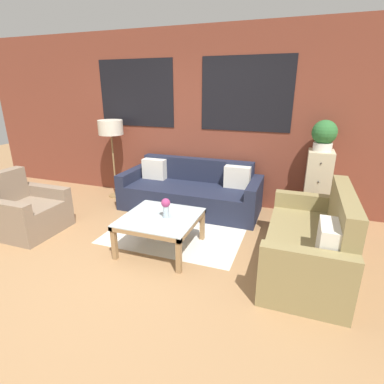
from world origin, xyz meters
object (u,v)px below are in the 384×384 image
armchair_corner (27,212)px  floor_lamp (111,131)px  potted_plant (324,135)px  couch_dark (191,192)px  drawer_cabinet (317,186)px  settee_vintage (310,244)px  coffee_table (161,221)px  flower_vase (166,206)px

armchair_corner → floor_lamp: bearing=78.4°
floor_lamp → potted_plant: potted_plant is taller
couch_dark → floor_lamp: size_ratio=1.62×
armchair_corner → floor_lamp: 1.91m
armchair_corner → drawer_cabinet: bearing=25.1°
settee_vintage → coffee_table: settee_vintage is taller
settee_vintage → floor_lamp: size_ratio=1.18×
drawer_cabinet → settee_vintage: bearing=-92.9°
couch_dark → floor_lamp: (-1.50, 0.10, 0.92)m
settee_vintage → coffee_table: size_ratio=1.84×
coffee_table → armchair_corner: bearing=-174.6°
armchair_corner → settee_vintage: bearing=5.1°
coffee_table → settee_vintage: bearing=4.7°
settee_vintage → potted_plant: potted_plant is taller
settee_vintage → coffee_table: 1.72m
floor_lamp → settee_vintage: bearing=-21.6°
settee_vintage → coffee_table: (-1.71, -0.14, 0.06)m
settee_vintage → flower_vase: (-1.63, -0.14, 0.27)m
floor_lamp → flower_vase: (1.69, -1.45, -0.62)m
flower_vase → armchair_corner: bearing=-174.7°
coffee_table → drawer_cabinet: size_ratio=0.83×
coffee_table → drawer_cabinet: bearing=41.2°
couch_dark → potted_plant: 2.15m
drawer_cabinet → floor_lamp: bearing=-178.2°
armchair_corner → potted_plant: (3.73, 1.74, 1.01)m
coffee_table → potted_plant: potted_plant is taller
settee_vintage → potted_plant: size_ratio=3.81×
armchair_corner → potted_plant: potted_plant is taller
armchair_corner → flower_vase: size_ratio=3.53×
couch_dark → flower_vase: size_ratio=9.35×
drawer_cabinet → potted_plant: 0.75m
couch_dark → coffee_table: (0.11, -1.36, 0.09)m
flower_vase → drawer_cabinet: bearing=42.4°
floor_lamp → coffee_table: bearing=-42.0°
settee_vintage → drawer_cabinet: 1.44m
floor_lamp → drawer_cabinet: bearing=1.8°
floor_lamp → flower_vase: floor_lamp is taller
armchair_corner → flower_vase: bearing=5.3°
armchair_corner → floor_lamp: floor_lamp is taller
drawer_cabinet → armchair_corner: bearing=-154.9°
couch_dark → coffee_table: size_ratio=2.53×
floor_lamp → potted_plant: (3.39, 0.11, 0.09)m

